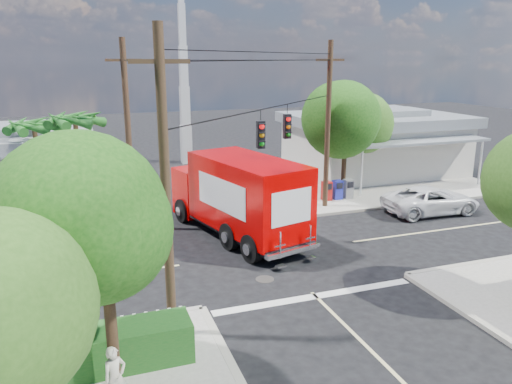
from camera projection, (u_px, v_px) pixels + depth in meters
name	position (u px, v px, depth m)	size (l,w,h in m)	color
ground	(271.00, 253.00, 21.41)	(120.00, 120.00, 0.00)	black
sidewalk_ne	(360.00, 177.00, 34.80)	(14.12, 14.12, 0.14)	gray
sidewalk_nw	(19.00, 207.00, 27.80)	(14.12, 14.12, 0.14)	gray
road_markings	(285.00, 266.00, 20.07)	(32.00, 32.00, 0.01)	beige
building_ne	(374.00, 141.00, 35.72)	(11.80, 10.20, 4.50)	beige
radio_tower	(184.00, 91.00, 38.32)	(0.80, 0.80, 17.00)	silver
tree_sw_front	(104.00, 231.00, 11.17)	(3.88, 3.78, 6.03)	#422D1C
tree_ne_front	(347.00, 118.00, 28.64)	(4.21, 4.14, 6.66)	#422D1C
tree_ne_back	(365.00, 122.00, 31.63)	(3.77, 3.66, 5.82)	#422D1C
palm_nw_front	(75.00, 122.00, 24.52)	(3.01, 3.08, 5.59)	#422D1C
palm_nw_back	(34.00, 128.00, 25.34)	(3.01, 3.08, 5.19)	#422D1C
utility_poles	(224.00, 141.00, 21.15)	(12.00, 10.68, 9.00)	#473321
picket_fence	(80.00, 338.00, 13.62)	(5.94, 0.06, 1.00)	silver
hedge_sw	(72.00, 355.00, 12.83)	(6.20, 1.20, 1.10)	#154F19
vending_boxes	(337.00, 190.00, 28.97)	(1.90, 0.50, 1.10)	#AD1411
delivery_truck	(238.00, 196.00, 22.98)	(4.72, 9.15, 3.80)	black
parked_car	(431.00, 200.00, 26.74)	(2.41, 5.23, 1.45)	silver
pedestrian	(115.00, 378.00, 11.56)	(0.56, 0.37, 1.55)	beige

